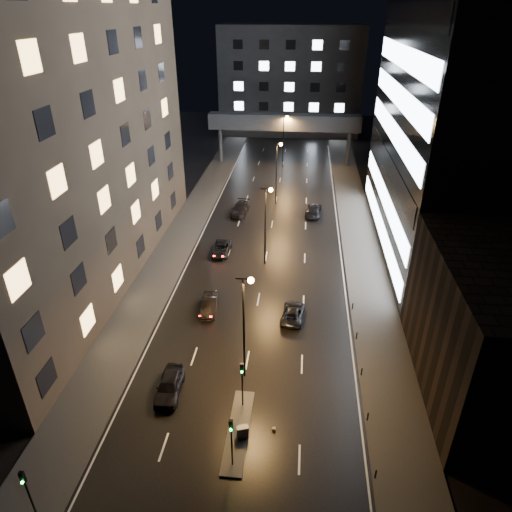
% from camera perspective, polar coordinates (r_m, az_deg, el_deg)
% --- Properties ---
extents(ground, '(160.00, 160.00, 0.00)m').
position_cam_1_polar(ground, '(68.27, 2.01, 3.99)').
color(ground, black).
rests_on(ground, ground).
extents(sidewalk_left, '(5.00, 110.00, 0.15)m').
position_cam_1_polar(sidewalk_left, '(65.76, -9.26, 2.67)').
color(sidewalk_left, '#383533').
rests_on(sidewalk_left, ground).
extents(sidewalk_right, '(5.00, 110.00, 0.15)m').
position_cam_1_polar(sidewalk_right, '(64.14, 12.88, 1.60)').
color(sidewalk_right, '#383533').
rests_on(sidewalk_right, ground).
extents(building_left, '(15.00, 48.00, 40.00)m').
position_cam_1_polar(building_left, '(53.76, -24.95, 17.08)').
color(building_left, '#2D2319').
rests_on(building_left, ground).
extents(building_right_low, '(10.00, 18.00, 12.00)m').
position_cam_1_polar(building_right_low, '(41.37, 27.62, -8.10)').
color(building_right_low, black).
rests_on(building_right_low, ground).
extents(building_right_glass, '(20.00, 36.00, 45.00)m').
position_cam_1_polar(building_right_glass, '(61.79, 27.55, 20.16)').
color(building_right_glass, black).
rests_on(building_right_glass, ground).
extents(building_far, '(34.00, 14.00, 25.00)m').
position_cam_1_polar(building_far, '(121.01, 4.34, 21.04)').
color(building_far, '#333335').
rests_on(building_far, ground).
extents(skybridge, '(30.00, 3.00, 10.00)m').
position_cam_1_polar(skybridge, '(94.16, 3.54, 16.29)').
color(skybridge, '#333335').
rests_on(skybridge, ground).
extents(median_island, '(1.60, 8.00, 0.15)m').
position_cam_1_polar(median_island, '(37.37, -2.21, -20.96)').
color(median_island, '#383533').
rests_on(median_island, ground).
extents(traffic_signal_near, '(0.28, 0.34, 4.40)m').
position_cam_1_polar(traffic_signal_near, '(36.86, -1.74, -14.98)').
color(traffic_signal_near, black).
rests_on(traffic_signal_near, median_island).
extents(traffic_signal_far, '(0.28, 0.34, 4.40)m').
position_cam_1_polar(traffic_signal_far, '(33.15, -3.09, -21.51)').
color(traffic_signal_far, black).
rests_on(traffic_signal_far, median_island).
extents(traffic_signal_corner, '(0.28, 0.34, 4.40)m').
position_cam_1_polar(traffic_signal_corner, '(33.98, -26.77, -24.47)').
color(traffic_signal_corner, black).
rests_on(traffic_signal_corner, ground).
extents(bollard_row, '(0.12, 25.12, 0.90)m').
position_cam_1_polar(bollard_row, '(40.38, 13.40, -16.38)').
color(bollard_row, black).
rests_on(bollard_row, ground).
extents(streetlight_near, '(1.45, 0.50, 10.15)m').
position_cam_1_polar(streetlight_near, '(37.35, -1.31, -7.47)').
color(streetlight_near, black).
rests_on(streetlight_near, ground).
extents(streetlight_mid_a, '(1.45, 0.50, 10.15)m').
position_cam_1_polar(streetlight_mid_a, '(54.68, 1.35, 4.94)').
color(streetlight_mid_a, black).
rests_on(streetlight_mid_a, ground).
extents(streetlight_mid_b, '(1.45, 0.50, 10.15)m').
position_cam_1_polar(streetlight_mid_b, '(73.38, 2.71, 11.21)').
color(streetlight_mid_b, black).
rests_on(streetlight_mid_b, ground).
extents(streetlight_far, '(1.45, 0.50, 10.15)m').
position_cam_1_polar(streetlight_far, '(92.62, 3.54, 14.91)').
color(streetlight_far, black).
rests_on(streetlight_far, ground).
extents(car_away_a, '(2.17, 4.90, 1.64)m').
position_cam_1_polar(car_away_a, '(40.16, -10.77, -15.60)').
color(car_away_a, black).
rests_on(car_away_a, ground).
extents(car_away_b, '(1.94, 4.57, 1.47)m').
position_cam_1_polar(car_away_b, '(48.97, -5.85, -6.06)').
color(car_away_b, black).
rests_on(car_away_b, ground).
extents(car_away_c, '(2.26, 4.84, 1.34)m').
position_cam_1_polar(car_away_c, '(59.91, -4.37, 0.91)').
color(car_away_c, black).
rests_on(car_away_c, ground).
extents(car_away_d, '(2.68, 5.76, 1.63)m').
position_cam_1_polar(car_away_d, '(71.43, -1.98, 5.86)').
color(car_away_d, black).
rests_on(car_away_d, ground).
extents(car_toward_a, '(2.62, 4.88, 1.30)m').
position_cam_1_polar(car_toward_a, '(47.81, 4.64, -7.08)').
color(car_toward_a, black).
rests_on(car_toward_a, ground).
extents(car_toward_b, '(2.85, 5.81, 1.63)m').
position_cam_1_polar(car_toward_b, '(71.77, 7.21, 5.76)').
color(car_toward_b, black).
rests_on(car_toward_b, ground).
extents(utility_cabinet, '(0.97, 0.71, 1.06)m').
position_cam_1_polar(utility_cabinet, '(36.48, -1.70, -21.13)').
color(utility_cabinet, '#515154').
rests_on(utility_cabinet, median_island).
extents(cone_b, '(0.47, 0.47, 0.45)m').
position_cam_1_polar(cone_b, '(37.26, 2.26, -20.80)').
color(cone_b, orange).
rests_on(cone_b, ground).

